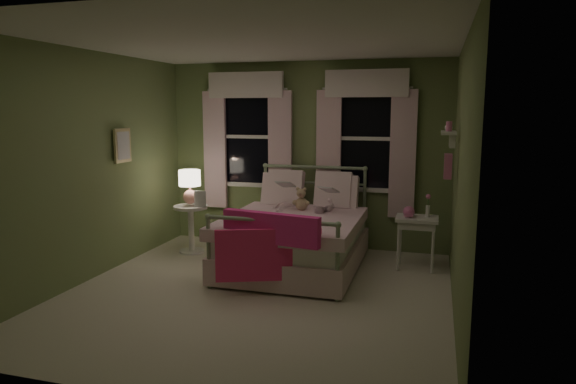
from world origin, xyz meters
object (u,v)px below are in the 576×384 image
(bed, at_px, (296,237))
(table_lamp, at_px, (190,183))
(child_right, at_px, (326,192))
(child_left, at_px, (284,187))
(nightstand_left, at_px, (191,222))
(nightstand_right, at_px, (417,225))
(teddy_bear, at_px, (301,201))

(bed, distance_m, table_lamp, 1.67)
(bed, height_order, table_lamp, bed)
(bed, relative_size, table_lamp, 4.39)
(child_right, xyz_separation_m, table_lamp, (-1.83, -0.18, 0.06))
(child_left, distance_m, table_lamp, 1.28)
(nightstand_left, distance_m, nightstand_right, 2.99)
(teddy_bear, distance_m, nightstand_right, 1.45)
(nightstand_left, relative_size, nightstand_right, 1.02)
(bed, relative_size, child_left, 2.76)
(teddy_bear, bearing_deg, child_left, 150.50)
(teddy_bear, relative_size, nightstand_left, 0.46)
(child_left, distance_m, teddy_bear, 0.35)
(teddy_bear, bearing_deg, child_right, 29.50)
(child_right, relative_size, teddy_bear, 2.19)
(child_left, xyz_separation_m, table_lamp, (-1.27, -0.18, 0.02))
(child_left, relative_size, child_right, 1.12)
(child_left, xyz_separation_m, teddy_bear, (0.28, -0.16, -0.15))
(nightstand_right, bearing_deg, child_left, 177.21)
(bed, distance_m, teddy_bear, 0.49)
(child_right, relative_size, nightstand_right, 1.03)
(bed, bearing_deg, child_left, 123.60)
(bed, relative_size, nightstand_right, 3.18)
(bed, xyz_separation_m, child_left, (-0.28, 0.42, 0.55))
(teddy_bear, bearing_deg, nightstand_right, 2.99)
(nightstand_left, bearing_deg, teddy_bear, 0.65)
(nightstand_left, distance_m, table_lamp, 0.54)
(child_right, height_order, teddy_bear, child_right)
(table_lamp, xyz_separation_m, nightstand_right, (2.98, 0.09, -0.40))
(child_right, bearing_deg, table_lamp, 13.09)
(child_left, xyz_separation_m, child_right, (0.56, 0.00, -0.04))
(nightstand_left, bearing_deg, nightstand_right, 1.78)
(table_lamp, bearing_deg, bed, -8.99)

